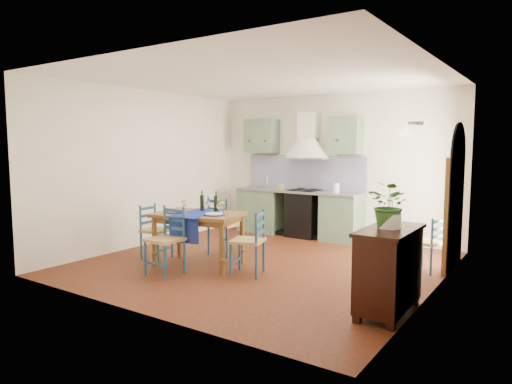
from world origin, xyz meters
TOP-DOWN VIEW (x-y plane):
  - floor at (0.00, 0.00)m, footprint 5.00×5.00m
  - back_wall at (-0.47, 2.29)m, footprint 5.00×0.96m
  - right_wall at (2.50, 0.28)m, footprint 0.26×5.00m
  - left_wall at (-2.50, 0.00)m, footprint 0.04×5.00m
  - ceiling at (0.00, 0.00)m, footprint 5.00×5.00m
  - dining_table at (-0.73, -0.65)m, footprint 1.41×1.10m
  - chair_near at (-0.80, -1.26)m, footprint 0.45×0.45m
  - chair_far at (-0.84, 0.10)m, footprint 0.46×0.46m
  - chair_left at (-1.61, -0.70)m, footprint 0.44×0.44m
  - chair_right at (0.19, -0.63)m, footprint 0.53×0.53m
  - chair_spare at (2.23, 0.94)m, footprint 0.47×0.47m
  - sideboard at (2.26, -0.99)m, footprint 0.50×1.05m
  - potted_plant at (2.26, -0.98)m, footprint 0.57×0.54m

SIDE VIEW (x-z plane):
  - floor at x=0.00m, z-range 0.00..0.00m
  - chair_spare at x=2.23m, z-range 0.01..0.82m
  - chair_left at x=-1.61m, z-range 0.01..0.88m
  - chair_right at x=0.19m, z-range 0.02..0.93m
  - chair_near at x=-0.80m, z-range 0.02..0.97m
  - chair_far at x=-0.84m, z-range 0.02..0.99m
  - sideboard at x=2.26m, z-range 0.04..0.98m
  - dining_table at x=-0.73m, z-range 0.15..1.27m
  - back_wall at x=-0.47m, z-range -0.35..2.45m
  - potted_plant at x=2.26m, z-range 0.94..1.44m
  - right_wall at x=2.50m, z-range -0.06..2.74m
  - left_wall at x=-2.50m, z-range 0.00..2.80m
  - ceiling at x=0.00m, z-range 2.80..2.81m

